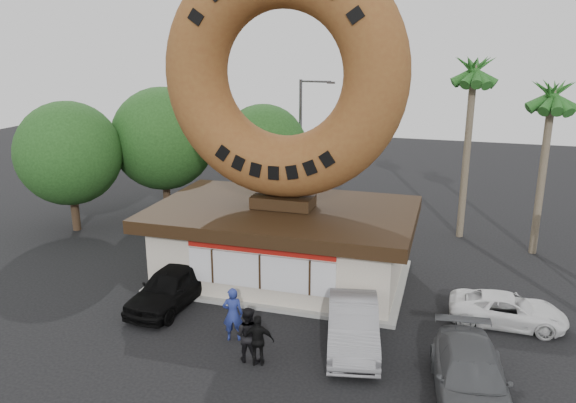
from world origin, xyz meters
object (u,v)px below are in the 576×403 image
Objects in this scene: person_center at (248,334)px; person_right at (258,340)px; car_black at (171,287)px; car_silver at (353,324)px; person_left at (233,314)px; street_lamp at (303,139)px; donut_shop at (283,241)px; car_grey at (471,378)px; giant_donut at (283,74)px; car_white at (508,310)px.

person_right is at bearing 159.47° from person_center.
car_silver is (7.49, -0.95, 0.01)m from car_black.
person_left is 0.43× the size of car_black.
street_lamp reaches higher than person_right.
donut_shop reaches higher than person_right.
person_right is 6.57m from car_grey.
giant_donut is 10.44m from person_center.
person_center is at bearing -80.83° from street_lamp.
street_lamp reaches higher than car_grey.
street_lamp reaches higher than car_white.
person_center is at bearing 172.18° from car_grey.
person_left is (1.73, -15.62, -3.49)m from street_lamp.
giant_donut is (0.00, 0.02, 7.12)m from donut_shop.
donut_shop reaches higher than car_silver.
donut_shop is 7.12m from giant_donut.
car_black is at bearing -132.74° from donut_shop.
person_left reaches higher than car_grey.
person_right reaches higher than car_silver.
car_silver is at bearing 120.48° from car_white.
donut_shop is 5.66m from person_left.
street_lamp is 16.29m from car_silver.
person_left is 0.38× the size of car_grey.
person_right is (1.27, -6.86, -8.01)m from giant_donut.
donut_shop is 2.17× the size of car_grey.
donut_shop is 2.67× the size of car_white.
giant_donut reaches higher than street_lamp.
street_lamp reaches higher than person_center.
person_left reaches higher than person_center.
giant_donut is at bearing 118.58° from car_silver.
person_center is 0.45m from person_right.
car_white is (9.34, 3.95, -0.41)m from person_left.
person_right reaches higher than car_black.
car_grey is (7.84, -6.88, -1.02)m from donut_shop.
street_lamp is 4.05× the size of person_left.
person_left is 8.06m from car_grey.
car_black is at bearing -96.83° from street_lamp.
giant_donut is at bearing 52.05° from car_black.
street_lamp reaches higher than donut_shop.
car_white is (9.22, -1.66, -8.30)m from giant_donut.
car_silver is (3.98, -4.76, -8.09)m from giant_donut.
car_black is (-3.51, -3.80, -0.98)m from donut_shop.
person_right is at bearing -79.55° from giant_donut.
giant_donut is 10.62m from person_right.
car_black is at bearing 161.48° from car_silver.
car_grey is at bearing 153.48° from person_left.
person_center reaches higher than person_right.
person_left is at bearing -91.24° from giant_donut.
person_left is 1.04× the size of person_center.
person_center is (2.70, -16.72, -3.53)m from street_lamp.
giant_donut is 2.21× the size of car_black.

